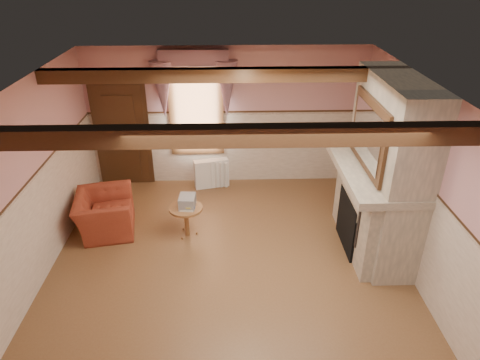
{
  "coord_description": "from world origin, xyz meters",
  "views": [
    {
      "loc": [
        0.03,
        -5.13,
        4.29
      ],
      "look_at": [
        0.2,
        0.8,
        1.14
      ],
      "focal_mm": 32.0,
      "sensor_mm": 36.0,
      "label": 1
    }
  ],
  "objects_px": {
    "armchair": "(105,213)",
    "radiator": "(212,173)",
    "side_table": "(187,221)",
    "bowl": "(378,169)",
    "mantel_clock": "(361,142)",
    "oil_lamp": "(364,143)"
  },
  "relations": [
    {
      "from": "armchair",
      "to": "radiator",
      "type": "relative_size",
      "value": 1.51
    },
    {
      "from": "armchair",
      "to": "radiator",
      "type": "height_order",
      "value": "armchair"
    },
    {
      "from": "side_table",
      "to": "bowl",
      "type": "relative_size",
      "value": 1.63
    },
    {
      "from": "radiator",
      "to": "bowl",
      "type": "xyz_separation_m",
      "value": [
        2.57,
        -2.2,
        1.16
      ]
    },
    {
      "from": "armchair",
      "to": "side_table",
      "type": "bearing_deg",
      "value": -107.35
    },
    {
      "from": "armchair",
      "to": "mantel_clock",
      "type": "relative_size",
      "value": 4.39
    },
    {
      "from": "radiator",
      "to": "mantel_clock",
      "type": "xyz_separation_m",
      "value": [
        2.57,
        -1.3,
        1.22
      ]
    },
    {
      "from": "radiator",
      "to": "bowl",
      "type": "bearing_deg",
      "value": -53.83
    },
    {
      "from": "armchair",
      "to": "side_table",
      "type": "distance_m",
      "value": 1.43
    },
    {
      "from": "armchair",
      "to": "mantel_clock",
      "type": "xyz_separation_m",
      "value": [
        4.36,
        0.25,
        1.18
      ]
    },
    {
      "from": "radiator",
      "to": "oil_lamp",
      "type": "height_order",
      "value": "oil_lamp"
    },
    {
      "from": "side_table",
      "to": "radiator",
      "type": "bearing_deg",
      "value": 77.81
    },
    {
      "from": "side_table",
      "to": "oil_lamp",
      "type": "distance_m",
      "value": 3.22
    },
    {
      "from": "radiator",
      "to": "oil_lamp",
      "type": "distance_m",
      "value": 3.22
    },
    {
      "from": "armchair",
      "to": "bowl",
      "type": "height_order",
      "value": "bowl"
    },
    {
      "from": "side_table",
      "to": "radiator",
      "type": "relative_size",
      "value": 0.8
    },
    {
      "from": "side_table",
      "to": "bowl",
      "type": "height_order",
      "value": "bowl"
    },
    {
      "from": "oil_lamp",
      "to": "mantel_clock",
      "type": "bearing_deg",
      "value": 90.0
    },
    {
      "from": "oil_lamp",
      "to": "radiator",
      "type": "bearing_deg",
      "value": 150.45
    },
    {
      "from": "mantel_clock",
      "to": "oil_lamp",
      "type": "height_order",
      "value": "oil_lamp"
    },
    {
      "from": "side_table",
      "to": "mantel_clock",
      "type": "height_order",
      "value": "mantel_clock"
    },
    {
      "from": "side_table",
      "to": "oil_lamp",
      "type": "bearing_deg",
      "value": 5.08
    }
  ]
}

